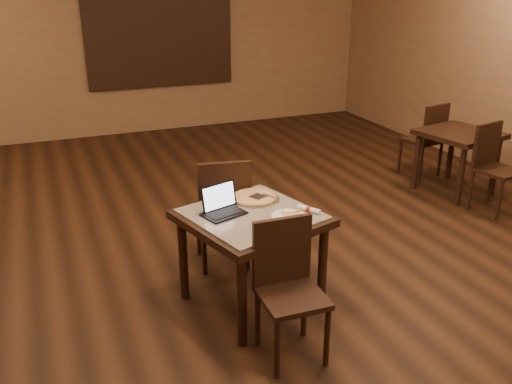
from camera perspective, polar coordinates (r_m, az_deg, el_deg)
name	(u,v)px	position (r m, az deg, el deg)	size (l,w,h in m)	color
ground	(246,275)	(4.70, -1.04, -8.77)	(10.00, 10.00, 0.00)	black
wall_back	(128,38)	(8.94, -13.34, 15.48)	(8.00, 0.02, 3.00)	olive
mural	(160,34)	(8.99, -10.07, 16.07)	(2.34, 0.05, 1.64)	#286795
tiled_table	(252,226)	(4.03, -0.45, -3.58)	(1.14, 1.14, 0.76)	black
chair_main_near	(287,281)	(3.60, 3.33, -9.33)	(0.42, 0.42, 0.94)	black
chair_main_far	(223,207)	(4.59, -3.48, -1.63)	(0.50, 0.50, 1.00)	black
laptop	(222,206)	(3.99, -3.65, -1.45)	(0.35, 0.31, 0.20)	black
plate	(289,217)	(3.92, 3.52, -2.62)	(0.26, 0.26, 0.01)	white
pizza_slice	(289,215)	(3.91, 3.52, -2.43)	(0.17, 0.17, 0.02)	beige
pizza_pan	(254,199)	(4.24, -0.16, -0.72)	(0.40, 0.40, 0.01)	silver
pizza_whole	(254,197)	(4.23, -0.17, -0.54)	(0.35, 0.35, 0.02)	beige
spatula	(258,197)	(4.22, 0.19, -0.49)	(0.11, 0.26, 0.01)	silver
napkin_roll	(309,209)	(4.02, 5.59, -1.84)	(0.13, 0.17, 0.04)	white
other_table_a	(459,142)	(6.71, 20.54, 4.97)	(0.91, 0.91, 0.73)	black
other_table_a_chair_near	(493,162)	(6.34, 23.65, 2.90)	(0.48, 0.48, 0.95)	black
other_table_a_chair_far	(428,136)	(7.13, 17.62, 5.66)	(0.48, 0.48, 0.95)	black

